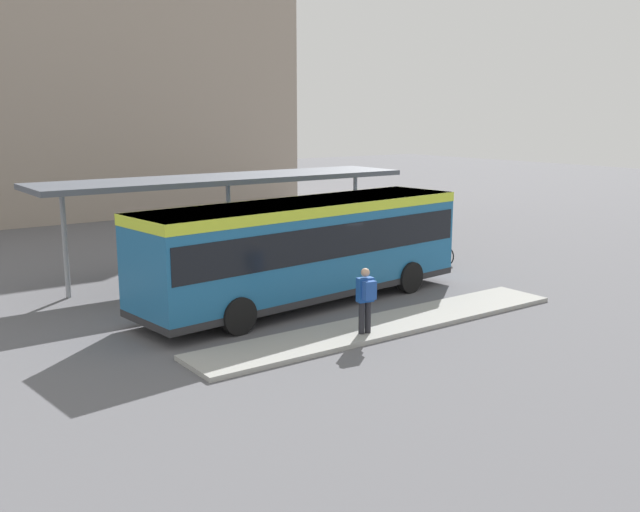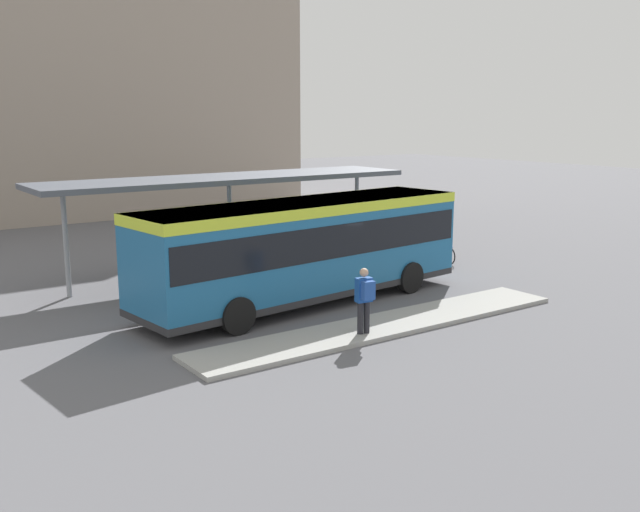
% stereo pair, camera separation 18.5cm
% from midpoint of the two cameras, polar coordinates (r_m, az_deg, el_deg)
% --- Properties ---
extents(ground_plane, '(120.00, 120.00, 0.00)m').
position_cam_midpoint_polar(ground_plane, '(21.65, -0.92, -3.78)').
color(ground_plane, '#5B5B60').
extents(curb_island, '(11.49, 1.80, 0.12)m').
position_cam_midpoint_polar(curb_island, '(19.31, 5.53, -5.52)').
color(curb_island, '#9E9E99').
rests_on(curb_island, ground_plane).
extents(city_bus, '(11.02, 3.67, 3.10)m').
position_cam_midpoint_polar(city_bus, '(21.25, -0.92, 0.95)').
color(city_bus, '#1E6093').
rests_on(city_bus, ground_plane).
extents(pedestrian_waiting, '(0.44, 0.48, 1.70)m').
position_cam_midpoint_polar(pedestrian_waiting, '(18.06, 3.89, -3.26)').
color(pedestrian_waiting, '#232328').
rests_on(pedestrian_waiting, curb_island).
extents(bicycle_blue, '(0.48, 1.62, 0.70)m').
position_cam_midpoint_polar(bicycle_blue, '(27.87, 9.87, 0.19)').
color(bicycle_blue, black).
rests_on(bicycle_blue, ground_plane).
extents(bicycle_red, '(0.48, 1.73, 0.74)m').
position_cam_midpoint_polar(bicycle_red, '(28.46, 8.88, 0.50)').
color(bicycle_red, black).
rests_on(bicycle_red, ground_plane).
extents(bicycle_black, '(0.48, 1.55, 0.67)m').
position_cam_midpoint_polar(bicycle_black, '(29.05, 7.88, 0.67)').
color(bicycle_black, black).
rests_on(bicycle_black, ground_plane).
extents(bicycle_orange, '(0.48, 1.60, 0.69)m').
position_cam_midpoint_polar(bicycle_orange, '(29.72, 7.10, 0.96)').
color(bicycle_orange, black).
rests_on(bicycle_orange, ground_plane).
extents(station_shelter, '(13.45, 2.99, 3.51)m').
position_cam_midpoint_polar(station_shelter, '(25.25, -7.10, 6.03)').
color(station_shelter, '#4C515B').
rests_on(station_shelter, ground_plane).
extents(potted_planter_near_shelter, '(0.71, 0.71, 1.13)m').
position_cam_midpoint_polar(potted_planter_near_shelter, '(22.09, -8.98, -2.04)').
color(potted_planter_near_shelter, slate).
rests_on(potted_planter_near_shelter, ground_plane).
extents(station_building, '(27.55, 12.29, 17.35)m').
position_cam_midpoint_polar(station_building, '(45.25, -21.29, 14.38)').
color(station_building, gray).
rests_on(station_building, ground_plane).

